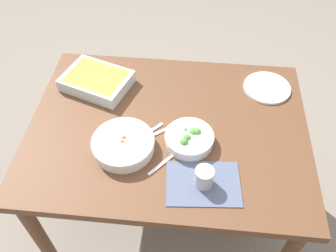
# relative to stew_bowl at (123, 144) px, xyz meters

# --- Properties ---
(ground_plane) EXTENTS (6.00, 6.00, 0.00)m
(ground_plane) POSITION_rel_stew_bowl_xyz_m (-0.17, -0.14, -0.77)
(ground_plane) COLOR slate
(dining_table) EXTENTS (1.20, 0.90, 0.74)m
(dining_table) POSITION_rel_stew_bowl_xyz_m (-0.17, -0.14, -0.12)
(dining_table) COLOR brown
(dining_table) RESTS_ON ground_plane
(placemat) EXTENTS (0.30, 0.22, 0.00)m
(placemat) POSITION_rel_stew_bowl_xyz_m (-0.33, 0.13, -0.03)
(placemat) COLOR #4C5670
(placemat) RESTS_ON dining_table
(stew_bowl) EXTENTS (0.25, 0.25, 0.06)m
(stew_bowl) POSITION_rel_stew_bowl_xyz_m (0.00, 0.00, 0.00)
(stew_bowl) COLOR white
(stew_bowl) RESTS_ON dining_table
(broccoli_bowl) EXTENTS (0.20, 0.20, 0.07)m
(broccoli_bowl) POSITION_rel_stew_bowl_xyz_m (-0.26, -0.06, -0.00)
(broccoli_bowl) COLOR white
(broccoli_bowl) RESTS_ON dining_table
(baking_dish) EXTENTS (0.36, 0.31, 0.06)m
(baking_dish) POSITION_rel_stew_bowl_xyz_m (0.19, -0.36, 0.00)
(baking_dish) COLOR silver
(baking_dish) RESTS_ON dining_table
(drink_cup) EXTENTS (0.07, 0.07, 0.08)m
(drink_cup) POSITION_rel_stew_bowl_xyz_m (-0.33, 0.13, 0.01)
(drink_cup) COLOR #B2BCC6
(drink_cup) RESTS_ON dining_table
(side_plate) EXTENTS (0.22, 0.22, 0.01)m
(side_plate) POSITION_rel_stew_bowl_xyz_m (-0.61, -0.42, -0.03)
(side_plate) COLOR white
(side_plate) RESTS_ON dining_table
(spoon_by_stew) EXTENTS (0.13, 0.14, 0.01)m
(spoon_by_stew) POSITION_rel_stew_bowl_xyz_m (-0.06, -0.07, -0.03)
(spoon_by_stew) COLOR silver
(spoon_by_stew) RESTS_ON dining_table
(spoon_by_broccoli) EXTENTS (0.13, 0.15, 0.01)m
(spoon_by_broccoli) POSITION_rel_stew_bowl_xyz_m (-0.19, 0.03, -0.03)
(spoon_by_broccoli) COLOR silver
(spoon_by_broccoli) RESTS_ON dining_table
(fork_on_table) EXTENTS (0.15, 0.12, 0.01)m
(fork_on_table) POSITION_rel_stew_bowl_xyz_m (-0.15, -0.11, -0.03)
(fork_on_table) COLOR silver
(fork_on_table) RESTS_ON dining_table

